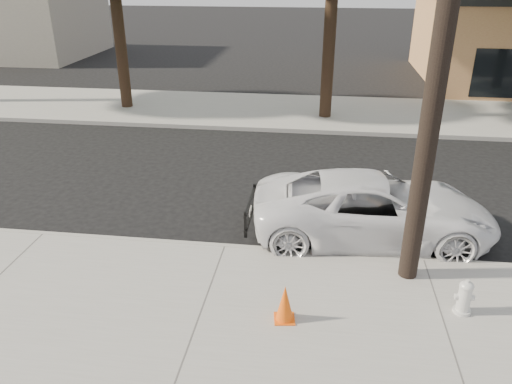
# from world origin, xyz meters

# --- Properties ---
(ground) EXTENTS (120.00, 120.00, 0.00)m
(ground) POSITION_xyz_m (0.00, 0.00, 0.00)
(ground) COLOR black
(ground) RESTS_ON ground
(near_sidewalk) EXTENTS (90.00, 4.40, 0.15)m
(near_sidewalk) POSITION_xyz_m (0.00, -4.30, 0.07)
(near_sidewalk) COLOR gray
(near_sidewalk) RESTS_ON ground
(far_sidewalk) EXTENTS (90.00, 5.00, 0.15)m
(far_sidewalk) POSITION_xyz_m (0.00, 8.50, 0.07)
(far_sidewalk) COLOR gray
(far_sidewalk) RESTS_ON ground
(curb_near) EXTENTS (90.00, 0.12, 0.16)m
(curb_near) POSITION_xyz_m (0.00, -2.10, 0.07)
(curb_near) COLOR #9E9B93
(curb_near) RESTS_ON ground
(utility_pole) EXTENTS (1.40, 0.34, 9.00)m
(utility_pole) POSITION_xyz_m (3.60, -2.70, 4.70)
(utility_pole) COLOR black
(utility_pole) RESTS_ON near_sidewalk
(police_cruiser) EXTENTS (5.25, 2.69, 1.42)m
(police_cruiser) POSITION_xyz_m (3.05, -1.08, 0.71)
(police_cruiser) COLOR white
(police_cruiser) RESTS_ON ground
(fire_hydrant) EXTENTS (0.31, 0.29, 0.60)m
(fire_hydrant) POSITION_xyz_m (4.35, -3.72, 0.44)
(fire_hydrant) COLOR silver
(fire_hydrant) RESTS_ON near_sidewalk
(traffic_cone) EXTENTS (0.38, 0.38, 0.66)m
(traffic_cone) POSITION_xyz_m (1.41, -4.30, 0.47)
(traffic_cone) COLOR #FF5B0D
(traffic_cone) RESTS_ON near_sidewalk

